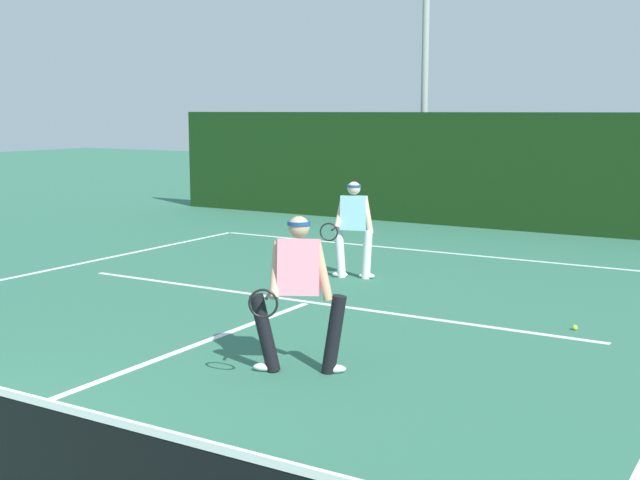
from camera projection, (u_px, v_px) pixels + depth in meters
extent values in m
cube|color=white|center=(441.00, 252.00, 15.92)|extent=(10.20, 0.10, 0.01)
cube|color=white|center=(309.00, 302.00, 11.79)|extent=(8.32, 0.10, 0.01)
cube|color=white|center=(151.00, 362.00, 8.99)|extent=(0.10, 6.40, 0.01)
cylinder|color=black|center=(334.00, 334.00, 8.56)|extent=(0.30, 0.25, 0.84)
cylinder|color=black|center=(265.00, 333.00, 8.61)|extent=(0.36, 0.28, 0.84)
ellipsoid|color=white|center=(334.00, 369.00, 8.61)|extent=(0.28, 0.21, 0.09)
ellipsoid|color=white|center=(265.00, 367.00, 8.67)|extent=(0.28, 0.21, 0.09)
cube|color=pink|center=(299.00, 267.00, 8.47)|extent=(0.53, 0.49, 0.61)
cylinder|color=tan|center=(322.00, 270.00, 8.46)|extent=(0.25, 0.19, 0.64)
cylinder|color=tan|center=(276.00, 269.00, 8.50)|extent=(0.28, 0.44, 0.58)
sphere|color=tan|center=(299.00, 227.00, 8.41)|extent=(0.22, 0.22, 0.22)
cylinder|color=#19478C|center=(299.00, 223.00, 8.40)|extent=(0.32, 0.32, 0.04)
cylinder|color=black|center=(268.00, 296.00, 8.29)|extent=(0.14, 0.25, 0.03)
torus|color=black|center=(263.00, 303.00, 7.95)|extent=(0.27, 0.15, 0.29)
cylinder|color=silver|center=(367.00, 255.00, 13.40)|extent=(0.22, 0.19, 0.80)
cylinder|color=silver|center=(340.00, 253.00, 13.50)|extent=(0.23, 0.20, 0.80)
ellipsoid|color=white|center=(367.00, 276.00, 13.45)|extent=(0.28, 0.18, 0.09)
ellipsoid|color=white|center=(340.00, 274.00, 13.56)|extent=(0.28, 0.18, 0.09)
cube|color=#8CCCE0|center=(354.00, 213.00, 13.34)|extent=(0.47, 0.36, 0.57)
cylinder|color=beige|center=(368.00, 215.00, 13.29)|extent=(0.22, 0.15, 0.62)
cylinder|color=beige|center=(340.00, 214.00, 13.40)|extent=(0.24, 0.52, 0.47)
sphere|color=beige|center=(354.00, 188.00, 13.28)|extent=(0.21, 0.21, 0.21)
cylinder|color=#19478C|center=(354.00, 186.00, 13.28)|extent=(0.29, 0.29, 0.04)
cylinder|color=black|center=(334.00, 229.00, 13.21)|extent=(0.11, 0.26, 0.03)
torus|color=black|center=(329.00, 232.00, 12.88)|extent=(0.29, 0.11, 0.29)
sphere|color=#D1E033|center=(575.00, 328.00, 10.29)|extent=(0.07, 0.07, 0.07)
cube|color=#143412|center=(504.00, 172.00, 18.78)|extent=(18.38, 0.12, 2.67)
cylinder|color=#9EA39E|center=(425.00, 84.00, 21.01)|extent=(0.18, 0.18, 6.76)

